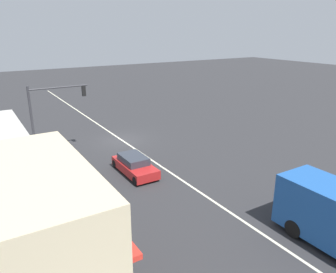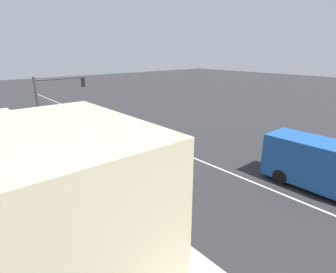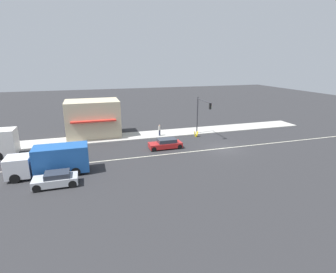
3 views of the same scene
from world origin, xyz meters
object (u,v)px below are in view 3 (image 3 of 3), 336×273
(traffic_signal_main, at_px, (201,110))
(hatchback_red, at_px, (166,144))
(pedestrian, at_px, (160,130))
(delivery_truck, at_px, (52,160))
(warning_aframe_sign, at_px, (196,134))
(sedan_silver, at_px, (56,179))

(traffic_signal_main, relative_size, hatchback_red, 1.33)
(pedestrian, xyz_separation_m, hatchback_red, (-5.63, 0.74, -0.38))
(traffic_signal_main, bearing_deg, hatchback_red, 120.56)
(traffic_signal_main, relative_size, delivery_truck, 0.75)
(warning_aframe_sign, xyz_separation_m, delivery_truck, (-8.22, 18.82, 1.04))
(sedan_silver, bearing_deg, pedestrian, -45.79)
(traffic_signal_main, height_order, pedestrian, traffic_signal_main)
(sedan_silver, bearing_deg, delivery_truck, 10.66)
(pedestrian, bearing_deg, delivery_truck, 126.18)
(delivery_truck, xyz_separation_m, sedan_silver, (-2.80, -0.53, -0.82))
(warning_aframe_sign, relative_size, hatchback_red, 0.20)
(pedestrian, distance_m, hatchback_red, 5.69)
(warning_aframe_sign, bearing_deg, traffic_signal_main, -82.68)
(delivery_truck, distance_m, sedan_silver, 2.97)
(traffic_signal_main, height_order, hatchback_red, traffic_signal_main)
(pedestrian, distance_m, warning_aframe_sign, 5.44)
(hatchback_red, xyz_separation_m, sedan_silver, (-7.20, 12.45, 0.03))
(sedan_silver, bearing_deg, traffic_signal_main, -59.77)
(pedestrian, xyz_separation_m, warning_aframe_sign, (-1.81, -5.10, -0.57))
(traffic_signal_main, xyz_separation_m, warning_aframe_sign, (-0.10, 0.80, -3.47))
(warning_aframe_sign, distance_m, delivery_truck, 20.56)
(traffic_signal_main, distance_m, warning_aframe_sign, 3.57)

